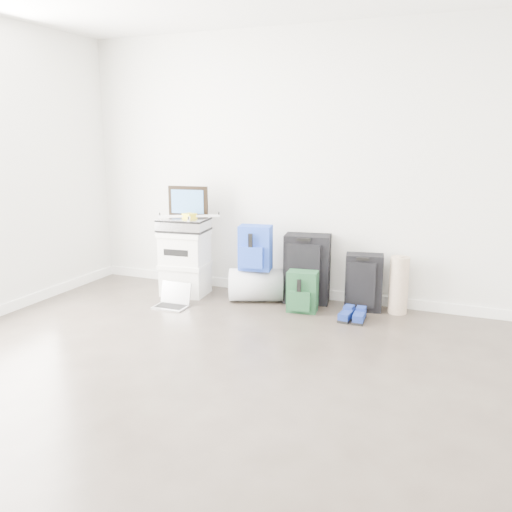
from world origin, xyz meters
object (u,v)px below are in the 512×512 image
at_px(boxes_stack, 185,263).
at_px(laptop, 173,301).
at_px(carry_on, 364,283).
at_px(briefcase, 184,225).
at_px(duffel_bag, 256,285).
at_px(large_suitcase, 307,269).

bearing_deg(boxes_stack, laptop, -83.06).
bearing_deg(carry_on, laptop, -171.84).
xyz_separation_m(briefcase, laptop, (0.09, -0.42, -0.69)).
distance_m(briefcase, carry_on, 1.92).
height_order(briefcase, duffel_bag, briefcase).
relative_size(duffel_bag, carry_on, 0.98).
xyz_separation_m(boxes_stack, duffel_bag, (0.79, 0.07, -0.17)).
bearing_deg(duffel_bag, laptop, -166.10).
xyz_separation_m(large_suitcase, laptop, (-1.18, -0.65, -0.29)).
bearing_deg(laptop, carry_on, 17.78).
xyz_separation_m(boxes_stack, carry_on, (1.86, 0.19, -0.07)).
relative_size(boxes_stack, laptop, 2.07).
distance_m(briefcase, laptop, 0.82).
distance_m(carry_on, laptop, 1.88).
distance_m(duffel_bag, large_suitcase, 0.54).
xyz_separation_m(briefcase, large_suitcase, (1.27, 0.22, -0.40)).
distance_m(boxes_stack, briefcase, 0.41).
relative_size(boxes_stack, large_suitcase, 0.98).
height_order(boxes_stack, carry_on, boxes_stack).
relative_size(briefcase, carry_on, 0.88).
relative_size(large_suitcase, carry_on, 1.26).
bearing_deg(laptop, boxes_stack, 101.09).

